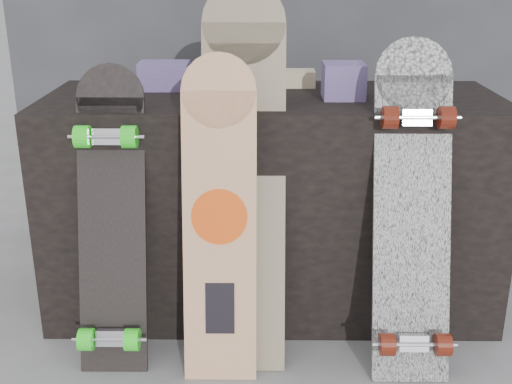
{
  "coord_description": "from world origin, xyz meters",
  "views": [
    {
      "loc": [
        -0.04,
        -1.72,
        1.25
      ],
      "look_at": [
        -0.06,
        0.2,
        0.55
      ],
      "focal_mm": 45.0,
      "sensor_mm": 36.0,
      "label": 1
    }
  ],
  "objects_px": {
    "longboard_celtic": "(244,165)",
    "longboard_cascadia": "(413,206)",
    "vendor_table": "(272,202)",
    "skateboard_dark": "(111,216)",
    "longboard_geisha": "(219,212)"
  },
  "relations": [
    {
      "from": "longboard_geisha",
      "to": "longboard_celtic",
      "type": "bearing_deg",
      "value": 61.84
    },
    {
      "from": "vendor_table",
      "to": "longboard_cascadia",
      "type": "relative_size",
      "value": 1.55
    },
    {
      "from": "longboard_celtic",
      "to": "longboard_cascadia",
      "type": "relative_size",
      "value": 1.16
    },
    {
      "from": "longboard_celtic",
      "to": "skateboard_dark",
      "type": "distance_m",
      "value": 0.45
    },
    {
      "from": "vendor_table",
      "to": "longboard_celtic",
      "type": "xyz_separation_m",
      "value": [
        -0.1,
        -0.28,
        0.23
      ]
    },
    {
      "from": "longboard_cascadia",
      "to": "longboard_celtic",
      "type": "bearing_deg",
      "value": 170.37
    },
    {
      "from": "skateboard_dark",
      "to": "longboard_celtic",
      "type": "bearing_deg",
      "value": 10.72
    },
    {
      "from": "vendor_table",
      "to": "longboard_geisha",
      "type": "xyz_separation_m",
      "value": [
        -0.17,
        -0.41,
        0.13
      ]
    },
    {
      "from": "vendor_table",
      "to": "longboard_cascadia",
      "type": "height_order",
      "value": "longboard_cascadia"
    },
    {
      "from": "longboard_celtic",
      "to": "longboard_cascadia",
      "type": "xyz_separation_m",
      "value": [
        0.53,
        -0.09,
        -0.1
      ]
    },
    {
      "from": "vendor_table",
      "to": "skateboard_dark",
      "type": "distance_m",
      "value": 0.63
    },
    {
      "from": "vendor_table",
      "to": "skateboard_dark",
      "type": "bearing_deg",
      "value": -144.79
    },
    {
      "from": "longboard_celtic",
      "to": "skateboard_dark",
      "type": "bearing_deg",
      "value": -169.28
    },
    {
      "from": "vendor_table",
      "to": "skateboard_dark",
      "type": "xyz_separation_m",
      "value": [
        -0.51,
        -0.36,
        0.09
      ]
    },
    {
      "from": "vendor_table",
      "to": "longboard_geisha",
      "type": "height_order",
      "value": "longboard_geisha"
    }
  ]
}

